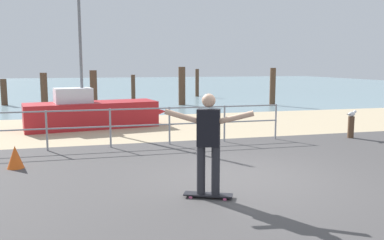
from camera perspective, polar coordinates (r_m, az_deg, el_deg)
The scene contains 17 objects.
ground_plane at distance 7.06m, azimuth 10.27°, elevation -10.38°, with size 24.00×10.00×0.04m, color #474444.
beach_strip at distance 14.52m, azimuth -3.12°, elevation -0.83°, with size 24.00×6.00×0.04m, color tan.
sea_surface at distance 42.22m, azimuth -10.81°, elevation 4.77°, with size 72.00×50.00×0.04m, color #75939E.
railing_fence at distance 10.77m, azimuth -15.63°, elevation -0.42°, with size 11.10×0.05×1.05m.
sailboat at distance 14.40m, azimuth -13.31°, elevation 1.00°, with size 5.06×2.13×5.50m.
skateboard at distance 6.76m, azimuth 2.29°, elevation -10.48°, with size 0.81×0.52×0.08m.
skateboarder at distance 6.53m, azimuth 2.33°, elevation -2.54°, with size 1.35×0.68×1.65m.
bollard_short at distance 12.91m, azimuth 21.46°, elevation -0.98°, with size 0.18×0.18×0.66m, color #513826.
seagull at distance 12.87m, azimuth 21.59°, elevation 0.82°, with size 0.46×0.26×0.18m.
groyne_post_0 at distance 23.80m, azimuth -24.96°, elevation 3.56°, with size 0.32×0.32×1.42m, color #513826.
groyne_post_1 at distance 20.57m, azimuth -20.09°, elevation 3.78°, with size 0.32×0.32×1.79m, color #513826.
groyne_post_2 at distance 20.74m, azimuth -13.68°, elevation 4.20°, with size 0.35×0.35×1.89m, color #513826.
groyne_post_3 at distance 23.90m, azimuth -8.27°, elevation 4.43°, with size 0.24×0.24×1.58m, color #513826.
groyne_post_4 at distance 21.71m, azimuth -1.43°, elevation 4.79°, with size 0.37×0.37×2.05m, color #513826.
groyne_post_5 at distance 27.40m, azimuth 0.73°, elevation 5.25°, with size 0.25×0.25×1.87m, color #513826.
groyne_post_6 at distance 21.92m, azimuth 11.28°, elevation 4.60°, with size 0.31×0.31×2.00m, color #513826.
traffic_cone at distance 9.31m, azimuth -23.62°, elevation -4.86°, with size 0.36×0.36×0.50m, color #E55919.
Camera 1 is at (-2.87, -7.07, 2.20)m, focal length 37.89 mm.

